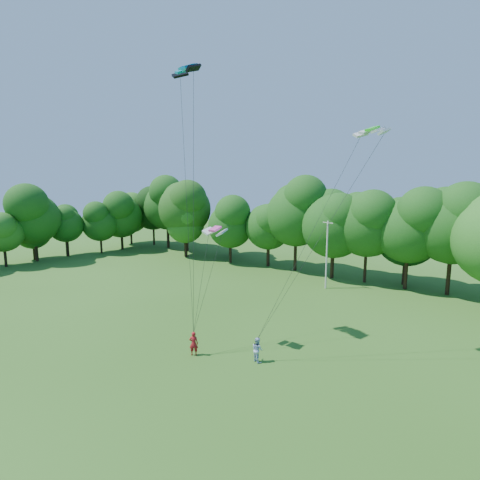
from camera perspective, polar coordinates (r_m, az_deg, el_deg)
The scene contains 10 objects.
ground at distance 24.60m, azimuth -22.88°, elevation -22.55°, with size 160.00×160.00×0.00m, color #2D5818.
utility_pole at distance 44.97m, azimuth 13.08°, elevation -2.11°, with size 1.54×0.62×8.04m.
kite_flyer_left at distance 28.44m, azimuth -7.07°, elevation -15.37°, with size 0.65×0.43×1.79m, color #A5151D.
kite_flyer_right at distance 27.40m, azimuth 2.66°, elevation -16.33°, with size 0.86×0.67×1.76m, color #A3B9E2.
kite_teal at distance 30.84m, azimuth -8.15°, elevation 24.66°, with size 2.90×1.88×0.59m.
kite_green at distance 27.24m, azimuth 19.51°, elevation 15.71°, with size 2.52×1.69×0.43m.
kite_pink at distance 27.49m, azimuth -3.79°, elevation 1.71°, with size 1.89×1.01×0.38m.
tree_back_west at distance 62.94m, azimuth -8.44°, elevation 5.26°, with size 9.51×9.51×13.84m.
tree_back_center at distance 49.23m, azimuth 24.18°, elevation 2.00°, with size 8.03×8.03×11.67m.
tree_flank_west at distance 68.43m, azimuth -29.11°, elevation 1.97°, with size 6.17×6.17×8.98m.
Camera 1 is at (18.89, -9.49, 12.58)m, focal length 28.00 mm.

